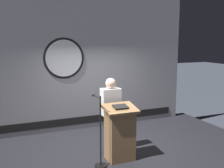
# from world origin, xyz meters

# --- Properties ---
(ground_plane) EXTENTS (40.00, 40.00, 0.00)m
(ground_plane) POSITION_xyz_m (0.00, 0.00, 0.00)
(ground_plane) COLOR #383D47
(stage_platform) EXTENTS (6.40, 4.00, 0.30)m
(stage_platform) POSITION_xyz_m (0.00, 0.00, 0.15)
(stage_platform) COLOR black
(stage_platform) RESTS_ON ground
(banner_display) EXTENTS (5.53, 0.12, 3.58)m
(banner_display) POSITION_xyz_m (-0.01, 1.85, 2.08)
(banner_display) COLOR #9E9EA3
(banner_display) RESTS_ON stage_platform
(podium) EXTENTS (0.64, 0.50, 1.11)m
(podium) POSITION_xyz_m (-0.13, -0.36, 0.85)
(podium) COLOR olive
(podium) RESTS_ON stage_platform
(speaker_person) EXTENTS (0.40, 0.26, 1.58)m
(speaker_person) POSITION_xyz_m (-0.13, 0.12, 1.10)
(speaker_person) COLOR black
(speaker_person) RESTS_ON stage_platform
(microphone_stand) EXTENTS (0.24, 0.55, 1.35)m
(microphone_stand) POSITION_xyz_m (-0.60, -0.46, 0.77)
(microphone_stand) COLOR black
(microphone_stand) RESTS_ON stage_platform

